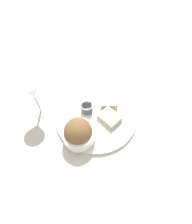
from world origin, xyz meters
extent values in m
plane|color=beige|center=(0.00, 0.00, 0.00)|extent=(4.00, 4.00, 0.00)
cylinder|color=white|center=(0.00, 0.00, 0.01)|extent=(0.33, 0.33, 0.01)
cylinder|color=white|center=(-0.03, -0.11, 0.04)|extent=(0.12, 0.12, 0.05)
sphere|color=brown|center=(-0.03, -0.11, 0.06)|extent=(0.10, 0.10, 0.10)
cylinder|color=#4C4C4C|center=(-0.04, 0.01, 0.03)|extent=(0.05, 0.05, 0.04)
cylinder|color=tan|center=(-0.04, 0.01, 0.04)|extent=(0.04, 0.04, 0.01)
cube|color=#D1B27F|center=(0.06, -0.01, 0.02)|extent=(0.10, 0.09, 0.02)
cube|color=beige|center=(0.06, -0.01, 0.04)|extent=(0.09, 0.09, 0.01)
cube|color=#D1B27F|center=(0.03, 0.07, 0.02)|extent=(0.08, 0.08, 0.02)
cube|color=beige|center=(0.03, 0.07, 0.04)|extent=(0.08, 0.07, 0.01)
cylinder|color=silver|center=(-0.23, -0.04, 0.00)|extent=(0.06, 0.06, 0.01)
cylinder|color=silver|center=(-0.23, -0.04, 0.05)|extent=(0.01, 0.01, 0.09)
cone|color=silver|center=(-0.23, -0.04, 0.13)|extent=(0.08, 0.08, 0.08)
cube|color=silver|center=(0.26, 0.13, 0.00)|extent=(0.06, 0.18, 0.01)
camera|label=1|loc=(0.11, -0.37, 0.60)|focal=28.00mm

